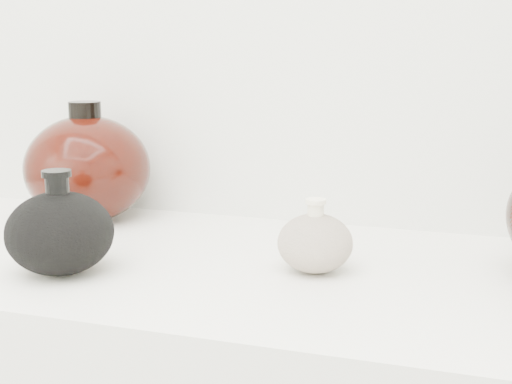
% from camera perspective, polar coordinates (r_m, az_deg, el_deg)
% --- Properties ---
extents(black_gourd_vase, '(0.16, 0.16, 0.14)m').
position_cam_1_polar(black_gourd_vase, '(0.95, -15.42, -3.11)').
color(black_gourd_vase, black).
rests_on(black_gourd_vase, display_counter).
extents(cream_gourd_vase, '(0.11, 0.11, 0.10)m').
position_cam_1_polar(cream_gourd_vase, '(0.93, 4.75, -4.05)').
color(cream_gourd_vase, beige).
rests_on(cream_gourd_vase, display_counter).
extents(left_round_pot, '(0.27, 0.27, 0.20)m').
position_cam_1_polar(left_round_pot, '(1.21, -13.32, 1.88)').
color(left_round_pot, black).
rests_on(left_round_pot, display_counter).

